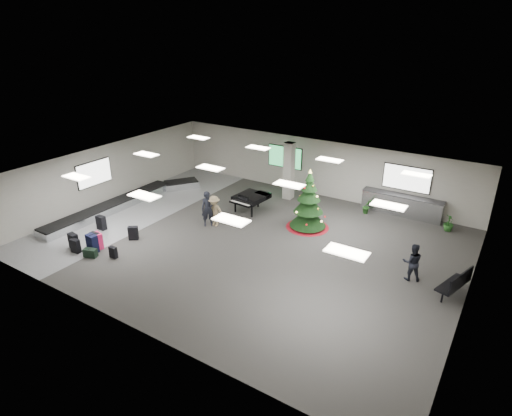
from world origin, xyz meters
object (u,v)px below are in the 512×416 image
Objects in this scene: potted_plant_left at (367,206)px; potted_plant_right at (449,223)px; christmas_tree at (308,208)px; traveler_a at (208,209)px; baggage_carousel at (126,202)px; bench at (457,282)px; pink_suitcase at (98,241)px; traveler_b at (214,211)px; traveler_bench at (412,262)px; service_counter at (401,205)px; grand_piano at (250,198)px.

potted_plant_right reaches higher than potted_plant_left.
traveler_a is at bearing -149.82° from christmas_tree.
bench is (16.45, 0.54, 0.37)m from baggage_carousel.
christmas_tree is at bearing 57.85° from pink_suitcase.
traveler_b is 1.02× the size of traveler_bench.
potted_plant_right is (12.60, 10.05, 0.04)m from pink_suitcase.
traveler_bench is at bearing 3.19° from baggage_carousel.
potted_plant_left is at bearing -178.50° from potted_plant_right.
traveler_a is 11.47m from potted_plant_right.
traveler_a reaches higher than potted_plant_left.
traveler_b reaches higher than bench.
baggage_carousel is at bearing -152.33° from service_counter.
pink_suitcase is at bearing -163.56° from traveler_a.
traveler_a is 2.15× the size of potted_plant_right.
bench is 2.12× the size of potted_plant_right.
christmas_tree reaches higher than traveler_b.
grand_piano is 1.09× the size of bench.
bench is 1.12× the size of traveler_b.
traveler_bench is at bearing 34.26° from pink_suitcase.
traveler_bench is (-1.64, 0.29, 0.17)m from bench.
traveler_bench is 1.94× the size of potted_plant_left.
traveler_bench is at bearing -55.67° from potted_plant_left.
baggage_carousel is at bearing -172.86° from traveler_b.
traveler_b is 1.97× the size of potted_plant_left.
potted_plant_left is (5.74, 5.40, -0.38)m from traveler_b.
potted_plant_right is at bearing -13.05° from traveler_a.
pink_suitcase is (-10.18, -10.70, -0.18)m from service_counter.
baggage_carousel is 14.84m from traveler_bench.
traveler_b is (-7.29, -6.14, 0.22)m from service_counter.
baggage_carousel is 12.78m from potted_plant_left.
traveler_b is (0.26, 0.16, -0.11)m from traveler_a.
traveler_b is (-10.90, 0.05, 0.18)m from bench.
potted_plant_right is (0.44, 5.26, -0.35)m from traveler_bench.
baggage_carousel is at bearing -163.22° from christmas_tree.
traveler_bench is at bearing -94.81° from potted_plant_right.
traveler_bench is (14.81, 0.82, 0.54)m from baggage_carousel.
baggage_carousel is 5.61m from traveler_b.
traveler_b is at bearing -22.19° from traveler_bench.
service_counter is 1.73m from potted_plant_left.
pink_suitcase is 9.64m from christmas_tree.
pink_suitcase is 0.49× the size of traveler_bench.
traveler_bench is (12.15, 4.79, 0.39)m from pink_suitcase.
christmas_tree is 1.71× the size of bench.
bench is at bearing -77.83° from potted_plant_right.
christmas_tree is 3.69m from potted_plant_left.
traveler_bench is 6.26m from potted_plant_left.
traveler_bench reaches higher than service_counter.
bench reaches higher than potted_plant_right.
bench is (10.42, -2.48, -0.14)m from grand_piano.
potted_plant_left is at bearing 61.81° from pink_suitcase.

